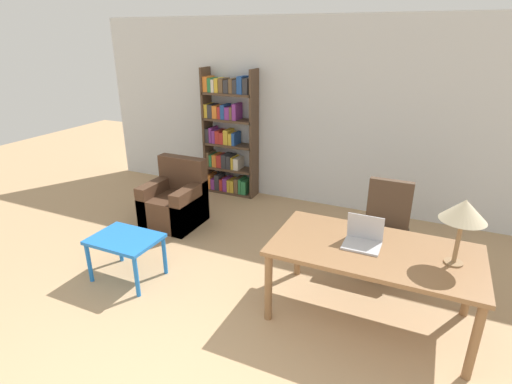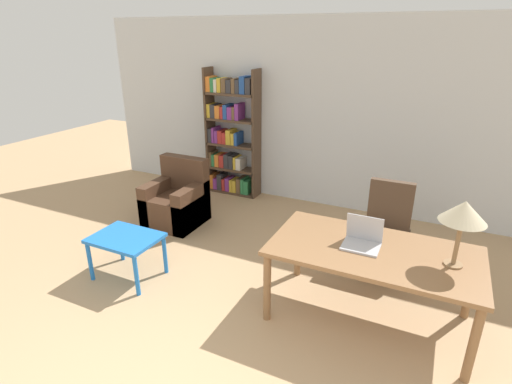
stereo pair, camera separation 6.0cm
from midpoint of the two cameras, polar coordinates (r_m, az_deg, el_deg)
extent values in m
cube|color=silver|center=(5.86, 12.51, 10.36)|extent=(8.00, 0.06, 2.70)
cube|color=olive|center=(3.63, 16.92, -8.12)|extent=(1.77, 0.93, 0.04)
cylinder|color=olive|center=(3.67, 2.07, -13.43)|extent=(0.07, 0.07, 0.68)
cylinder|color=olive|center=(3.50, 29.06, -18.55)|extent=(0.07, 0.07, 0.68)
cylinder|color=olive|center=(4.31, 6.45, -7.75)|extent=(0.07, 0.07, 0.68)
cylinder|color=olive|center=(4.17, 28.73, -11.67)|extent=(0.07, 0.07, 0.68)
cube|color=#B2B2B7|center=(3.62, 15.20, -7.52)|extent=(0.32, 0.25, 0.02)
cube|color=#B2B2B7|center=(3.65, 15.72, -4.97)|extent=(0.32, 0.06, 0.25)
cube|color=white|center=(3.65, 15.74, -4.92)|extent=(0.28, 0.04, 0.22)
cylinder|color=olive|center=(3.63, 26.75, -9.18)|extent=(0.15, 0.15, 0.01)
cylinder|color=olive|center=(3.54, 27.27, -6.48)|extent=(0.04, 0.04, 0.37)
cone|color=#C6B793|center=(3.43, 28.03, -2.47)|extent=(0.35, 0.35, 0.17)
cylinder|color=black|center=(4.73, 17.63, -10.35)|extent=(0.57, 0.57, 0.04)
cylinder|color=#262626|center=(4.65, 17.87, -8.55)|extent=(0.06, 0.06, 0.30)
cube|color=#4C3828|center=(4.55, 18.16, -6.36)|extent=(0.49, 0.49, 0.10)
cube|color=#4C3828|center=(4.60, 19.00, -1.69)|extent=(0.46, 0.08, 0.55)
cube|color=blue|center=(4.40, -17.80, -6.28)|extent=(0.70, 0.52, 0.04)
cylinder|color=blue|center=(4.59, -22.28, -9.15)|extent=(0.04, 0.04, 0.44)
cylinder|color=blue|center=(4.19, -16.31, -11.43)|extent=(0.04, 0.04, 0.44)
cylinder|color=blue|center=(4.85, -18.42, -6.86)|extent=(0.04, 0.04, 0.44)
cylinder|color=blue|center=(4.48, -12.51, -8.73)|extent=(0.04, 0.04, 0.44)
cube|color=#472D1E|center=(5.58, -11.11, -2.42)|extent=(0.70, 0.70, 0.42)
cube|color=#472D1E|center=(5.62, -9.83, 2.71)|extent=(0.70, 0.16, 0.47)
cube|color=#472D1E|center=(5.70, -13.37, -1.17)|extent=(0.16, 0.70, 0.58)
cube|color=#472D1E|center=(5.40, -8.85, -2.15)|extent=(0.16, 0.70, 0.58)
cube|color=#4C3828|center=(6.55, -6.29, 8.67)|extent=(0.04, 0.28, 1.98)
cube|color=#4C3828|center=(6.16, 0.35, 7.98)|extent=(0.04, 0.28, 1.98)
cube|color=#4C3828|center=(6.63, -2.91, 0.15)|extent=(0.83, 0.28, 0.04)
cube|color=orange|center=(6.76, -5.66, 1.73)|extent=(0.06, 0.24, 0.24)
cube|color=#7F338C|center=(6.73, -5.14, 1.42)|extent=(0.07, 0.24, 0.18)
cube|color=#333338|center=(6.68, -4.56, 1.61)|extent=(0.08, 0.24, 0.26)
cube|color=#B72D28|center=(6.66, -3.98, 1.27)|extent=(0.05, 0.24, 0.20)
cube|color=#7F338C|center=(6.62, -3.45, 1.26)|extent=(0.07, 0.24, 0.22)
cube|color=gold|center=(6.59, -2.93, 1.11)|extent=(0.05, 0.24, 0.20)
cube|color=gold|center=(6.56, -2.45, 1.02)|extent=(0.06, 0.24, 0.20)
cube|color=brown|center=(6.52, -1.86, 1.09)|extent=(0.07, 0.24, 0.24)
cube|color=#2D7F47|center=(6.49, -1.34, 1.02)|extent=(0.05, 0.24, 0.25)
cube|color=#2D7F47|center=(6.47, -0.80, 0.84)|extent=(0.08, 0.24, 0.22)
cube|color=#4C3828|center=(6.50, -2.97, 3.40)|extent=(0.83, 0.28, 0.04)
cube|color=brown|center=(6.64, -5.83, 4.91)|extent=(0.05, 0.24, 0.23)
cube|color=#2D7F47|center=(6.62, -5.43, 4.70)|extent=(0.05, 0.24, 0.19)
cube|color=orange|center=(6.58, -4.92, 4.67)|extent=(0.07, 0.24, 0.20)
cube|color=#B72D28|center=(6.54, -4.25, 4.57)|extent=(0.08, 0.24, 0.20)
cube|color=#333338|center=(6.50, -3.59, 4.57)|extent=(0.08, 0.24, 0.22)
cube|color=#333338|center=(6.46, -2.93, 4.44)|extent=(0.07, 0.24, 0.21)
cube|color=gold|center=(6.43, -2.40, 4.29)|extent=(0.04, 0.24, 0.20)
cube|color=silver|center=(6.40, -1.87, 4.17)|extent=(0.08, 0.24, 0.19)
cube|color=#4C3828|center=(6.39, -3.04, 6.78)|extent=(0.83, 0.28, 0.04)
cube|color=#333338|center=(6.53, -5.89, 8.18)|extent=(0.07, 0.24, 0.22)
cube|color=#7F338C|center=(6.50, -5.45, 8.23)|extent=(0.04, 0.24, 0.24)
cube|color=#7F338C|center=(6.48, -5.00, 8.02)|extent=(0.06, 0.24, 0.20)
cube|color=#B72D28|center=(6.44, -4.48, 7.97)|extent=(0.07, 0.24, 0.20)
cube|color=#B72D28|center=(6.41, -3.90, 7.81)|extent=(0.07, 0.24, 0.18)
cube|color=gold|center=(6.37, -3.29, 7.95)|extent=(0.08, 0.24, 0.23)
cube|color=gold|center=(6.34, -2.67, 7.70)|extent=(0.06, 0.24, 0.19)
cube|color=#234C99|center=(6.31, -2.22, 7.69)|extent=(0.05, 0.24, 0.20)
cube|color=#4C3828|center=(6.30, -3.11, 10.26)|extent=(0.83, 0.28, 0.04)
cube|color=gold|center=(6.45, -6.05, 11.57)|extent=(0.06, 0.24, 0.21)
cube|color=#333338|center=(6.42, -5.49, 11.51)|extent=(0.08, 0.24, 0.21)
cube|color=orange|center=(6.38, -4.81, 11.41)|extent=(0.08, 0.24, 0.19)
cube|color=#B72D28|center=(6.34, -4.22, 11.34)|extent=(0.05, 0.24, 0.19)
cube|color=#234C99|center=(6.31, -3.72, 11.44)|extent=(0.07, 0.24, 0.22)
cube|color=#7F338C|center=(6.27, -3.08, 11.26)|extent=(0.08, 0.24, 0.19)
cube|color=brown|center=(6.24, -2.55, 11.25)|extent=(0.04, 0.24, 0.20)
cube|color=#7F338C|center=(6.21, -2.06, 11.44)|extent=(0.06, 0.24, 0.25)
cube|color=#4C3828|center=(6.23, -3.19, 13.83)|extent=(0.83, 0.28, 0.04)
cube|color=orange|center=(6.39, -6.12, 15.14)|extent=(0.08, 0.24, 0.23)
cube|color=#2D7F47|center=(6.36, -5.55, 15.02)|extent=(0.06, 0.24, 0.21)
cube|color=silver|center=(6.33, -5.09, 14.93)|extent=(0.05, 0.24, 0.19)
cube|color=gold|center=(6.29, -4.57, 15.01)|extent=(0.06, 0.24, 0.21)
cube|color=brown|center=(6.26, -3.93, 14.98)|extent=(0.07, 0.24, 0.21)
cube|color=#333338|center=(6.22, -3.21, 14.86)|extent=(0.08, 0.24, 0.19)
cube|color=brown|center=(6.18, -2.55, 14.95)|extent=(0.06, 0.24, 0.21)
cube|color=#333338|center=(6.15, -1.98, 14.84)|extent=(0.07, 0.24, 0.20)
cube|color=#234C99|center=(6.11, -1.28, 15.06)|extent=(0.09, 0.24, 0.25)
cube|color=#333338|center=(6.07, -0.46, 14.91)|extent=(0.08, 0.24, 0.23)
camera|label=1|loc=(0.03, -89.57, 0.17)|focal=28.00mm
camera|label=2|loc=(0.03, 90.43, -0.17)|focal=28.00mm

